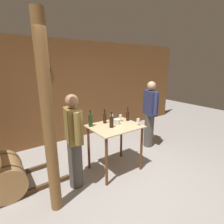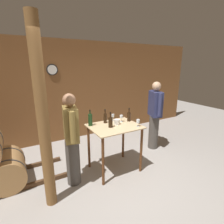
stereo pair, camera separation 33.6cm
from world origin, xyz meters
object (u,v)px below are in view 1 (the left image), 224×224
Objects in this scene: person_visitor_with_scarf at (150,113)px; person_host at (74,140)px; wine_bottle_left at (111,122)px; wine_bottle_right at (128,116)px; wine_glass_near_right at (138,121)px; wine_glass_near_left at (112,116)px; wooden_post at (48,122)px; wine_bottle_far_left at (91,120)px; wine_bottle_center at (105,118)px; ice_bucket at (117,122)px; wine_glass_near_center at (120,117)px.

person_host is at bearing -171.02° from person_visitor_with_scarf.
wine_bottle_left is 0.76m from person_host.
wine_bottle_right reaches higher than wine_glass_near_right.
wine_glass_near_left is 0.09× the size of person_host.
person_visitor_with_scarf is (0.97, 0.58, -0.14)m from wine_glass_near_right.
wooden_post is 19.66× the size of wine_glass_near_right.
wine_bottle_far_left is 0.19× the size of person_host.
wine_glass_near_left reaches higher than wine_glass_near_right.
wooden_post reaches higher than wine_glass_near_right.
person_host is at bearing -162.31° from wine_bottle_center.
wine_bottle_left reaches higher than ice_bucket.
wine_bottle_left is 0.39m from wine_glass_near_center.
wine_bottle_right is (0.80, -0.14, -0.02)m from wine_bottle_far_left.
wine_bottle_left is 0.18× the size of person_host.
person_host is at bearing 168.90° from wine_glass_near_right.
wine_glass_near_left is 0.25m from ice_bucket.
person_visitor_with_scarf reaches higher than wine_bottle_left.
wine_bottle_left is 2.11× the size of wine_glass_near_right.
person_host is at bearing -151.44° from wine_bottle_far_left.
wine_bottle_center is at bearing 83.90° from wine_bottle_left.
wine_bottle_left is 0.27m from wine_bottle_center.
wine_bottle_far_left is at bearing 28.56° from person_host.
wine_bottle_far_left is 0.81m from wine_bottle_right.
wine_bottle_right is at bearing 4.84° from person_host.
wooden_post is 9.31× the size of wine_bottle_left.
wine_glass_near_center is at bearing 108.39° from wine_glass_near_right.
wine_glass_near_left is 1.03m from person_host.
wine_glass_near_right is 0.41m from ice_bucket.
wine_glass_near_center is (0.32, -0.10, -0.00)m from wine_bottle_center.
wine_bottle_center reaches higher than wine_glass_near_center.
wine_glass_near_center is (0.64, -0.10, -0.02)m from wine_bottle_far_left.
ice_bucket is at bearing -100.92° from wine_glass_near_left.
wooden_post reaches higher than wine_bottle_left.
person_host is at bearing -172.38° from wine_glass_near_center.
wine_glass_near_right is 0.08× the size of person_host.
ice_bucket is (-0.29, 0.29, -0.04)m from wine_glass_near_right.
wine_bottle_right is 2.39× the size of ice_bucket.
wine_bottle_far_left is at bearing 157.85° from ice_bucket.
ice_bucket is (0.48, -0.19, -0.07)m from wine_bottle_far_left.
wine_bottle_left is at bearing -157.54° from ice_bucket.
wine_bottle_left is 0.17× the size of person_visitor_with_scarf.
wine_glass_near_center is 0.08× the size of person_visitor_with_scarf.
wine_bottle_far_left is 1.09× the size of wine_bottle_left.
wine_bottle_left is 1.04× the size of wine_bottle_right.
wine_bottle_right is at bearing -165.68° from person_visitor_with_scarf.
wine_bottle_far_left is 2.20× the size of wine_glass_near_center.
wine_bottle_left is 2.03× the size of wine_glass_near_center.
person_visitor_with_scarf reaches higher than wine_glass_near_right.
person_host reaches higher than wine_glass_near_center.
wine_bottle_far_left is at bearing 170.10° from wine_bottle_right.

